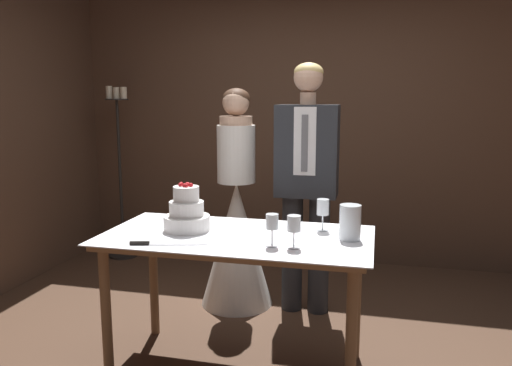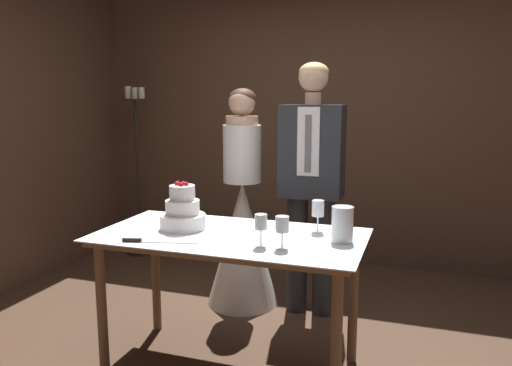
{
  "view_description": "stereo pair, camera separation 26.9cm",
  "coord_description": "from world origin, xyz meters",
  "px_view_note": "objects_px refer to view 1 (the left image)",
  "views": [
    {
      "loc": [
        0.64,
        -2.67,
        1.55
      ],
      "look_at": [
        -0.1,
        0.36,
        1.02
      ],
      "focal_mm": 35.0,
      "sensor_mm": 36.0,
      "label": 1
    },
    {
      "loc": [
        0.9,
        -2.6,
        1.55
      ],
      "look_at": [
        -0.1,
        0.36,
        1.02
      ],
      "focal_mm": 35.0,
      "sensor_mm": 36.0,
      "label": 2
    }
  ],
  "objects_px": {
    "wine_glass_far": "(294,225)",
    "hurricane_candle": "(350,223)",
    "cake_table": "(237,251)",
    "tiered_cake": "(187,214)",
    "bride": "(237,228)",
    "groom": "(307,176)",
    "wine_glass_middle": "(323,208)",
    "cake_knife": "(153,244)",
    "wine_glass_near": "(272,223)",
    "candle_stand": "(120,174)"
  },
  "relations": [
    {
      "from": "wine_glass_middle",
      "to": "hurricane_candle",
      "type": "xyz_separation_m",
      "value": [
        0.16,
        -0.15,
        -0.04
      ]
    },
    {
      "from": "wine_glass_middle",
      "to": "groom",
      "type": "height_order",
      "value": "groom"
    },
    {
      "from": "cake_table",
      "to": "wine_glass_middle",
      "type": "xyz_separation_m",
      "value": [
        0.45,
        0.2,
        0.23
      ]
    },
    {
      "from": "wine_glass_far",
      "to": "bride",
      "type": "bearing_deg",
      "value": 119.54
    },
    {
      "from": "wine_glass_middle",
      "to": "bride",
      "type": "distance_m",
      "value": 1.06
    },
    {
      "from": "hurricane_candle",
      "to": "cake_knife",
      "type": "bearing_deg",
      "value": -160.77
    },
    {
      "from": "cake_table",
      "to": "candle_stand",
      "type": "xyz_separation_m",
      "value": [
        -1.68,
        1.75,
        0.12
      ]
    },
    {
      "from": "bride",
      "to": "groom",
      "type": "relative_size",
      "value": 0.9
    },
    {
      "from": "cake_knife",
      "to": "wine_glass_middle",
      "type": "height_order",
      "value": "wine_glass_middle"
    },
    {
      "from": "wine_glass_far",
      "to": "candle_stand",
      "type": "distance_m",
      "value": 2.79
    },
    {
      "from": "candle_stand",
      "to": "wine_glass_near",
      "type": "bearing_deg",
      "value": -45.08
    },
    {
      "from": "wine_glass_near",
      "to": "bride",
      "type": "relative_size",
      "value": 0.1
    },
    {
      "from": "wine_glass_near",
      "to": "bride",
      "type": "bearing_deg",
      "value": 114.83
    },
    {
      "from": "wine_glass_far",
      "to": "candle_stand",
      "type": "height_order",
      "value": "candle_stand"
    },
    {
      "from": "wine_glass_near",
      "to": "groom",
      "type": "distance_m",
      "value": 1.08
    },
    {
      "from": "tiered_cake",
      "to": "bride",
      "type": "height_order",
      "value": "bride"
    },
    {
      "from": "wine_glass_far",
      "to": "hurricane_candle",
      "type": "bearing_deg",
      "value": 39.73
    },
    {
      "from": "cake_table",
      "to": "tiered_cake",
      "type": "distance_m",
      "value": 0.36
    },
    {
      "from": "wine_glass_middle",
      "to": "bride",
      "type": "height_order",
      "value": "bride"
    },
    {
      "from": "bride",
      "to": "groom",
      "type": "xyz_separation_m",
      "value": [
        0.52,
        -0.0,
        0.41
      ]
    },
    {
      "from": "cake_knife",
      "to": "candle_stand",
      "type": "bearing_deg",
      "value": 108.08
    },
    {
      "from": "cake_knife",
      "to": "hurricane_candle",
      "type": "height_order",
      "value": "hurricane_candle"
    },
    {
      "from": "cake_table",
      "to": "wine_glass_far",
      "type": "bearing_deg",
      "value": -25.79
    },
    {
      "from": "tiered_cake",
      "to": "bride",
      "type": "xyz_separation_m",
      "value": [
        0.04,
        0.88,
        -0.31
      ]
    },
    {
      "from": "bride",
      "to": "candle_stand",
      "type": "bearing_deg",
      "value": 149.16
    },
    {
      "from": "groom",
      "to": "candle_stand",
      "type": "distance_m",
      "value": 2.12
    },
    {
      "from": "cake_knife",
      "to": "bride",
      "type": "bearing_deg",
      "value": 70.32
    },
    {
      "from": "cake_table",
      "to": "tiered_cake",
      "type": "bearing_deg",
      "value": 174.96
    },
    {
      "from": "tiered_cake",
      "to": "bride",
      "type": "distance_m",
      "value": 0.93
    },
    {
      "from": "hurricane_candle",
      "to": "tiered_cake",
      "type": "bearing_deg",
      "value": -178.37
    },
    {
      "from": "tiered_cake",
      "to": "wine_glass_middle",
      "type": "bearing_deg",
      "value": 13.22
    },
    {
      "from": "tiered_cake",
      "to": "wine_glass_near",
      "type": "xyz_separation_m",
      "value": [
        0.54,
        -0.19,
        0.02
      ]
    },
    {
      "from": "cake_table",
      "to": "cake_knife",
      "type": "xyz_separation_m",
      "value": [
        -0.37,
        -0.29,
        0.1
      ]
    },
    {
      "from": "hurricane_candle",
      "to": "bride",
      "type": "height_order",
      "value": "bride"
    },
    {
      "from": "tiered_cake",
      "to": "bride",
      "type": "bearing_deg",
      "value": 87.11
    },
    {
      "from": "hurricane_candle",
      "to": "cake_table",
      "type": "bearing_deg",
      "value": -175.08
    },
    {
      "from": "candle_stand",
      "to": "groom",
      "type": "bearing_deg",
      "value": -23.6
    },
    {
      "from": "wine_glass_near",
      "to": "candle_stand",
      "type": "distance_m",
      "value": 2.71
    },
    {
      "from": "tiered_cake",
      "to": "wine_glass_near",
      "type": "height_order",
      "value": "tiered_cake"
    },
    {
      "from": "cake_knife",
      "to": "groom",
      "type": "bearing_deg",
      "value": 47.71
    },
    {
      "from": "groom",
      "to": "candle_stand",
      "type": "bearing_deg",
      "value": 156.4
    },
    {
      "from": "candle_stand",
      "to": "bride",
      "type": "bearing_deg",
      "value": -30.84
    },
    {
      "from": "wine_glass_near",
      "to": "wine_glass_middle",
      "type": "distance_m",
      "value": 0.43
    },
    {
      "from": "bride",
      "to": "candle_stand",
      "type": "height_order",
      "value": "candle_stand"
    },
    {
      "from": "wine_glass_middle",
      "to": "hurricane_candle",
      "type": "distance_m",
      "value": 0.23
    },
    {
      "from": "cake_knife",
      "to": "groom",
      "type": "distance_m",
      "value": 1.36
    },
    {
      "from": "cake_table",
      "to": "wine_glass_far",
      "type": "distance_m",
      "value": 0.44
    },
    {
      "from": "wine_glass_far",
      "to": "candle_stand",
      "type": "xyz_separation_m",
      "value": [
        -2.03,
        1.92,
        -0.09
      ]
    },
    {
      "from": "cake_knife",
      "to": "hurricane_candle",
      "type": "xyz_separation_m",
      "value": [
        0.98,
        0.34,
        0.08
      ]
    },
    {
      "from": "wine_glass_far",
      "to": "groom",
      "type": "bearing_deg",
      "value": 94.71
    }
  ]
}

